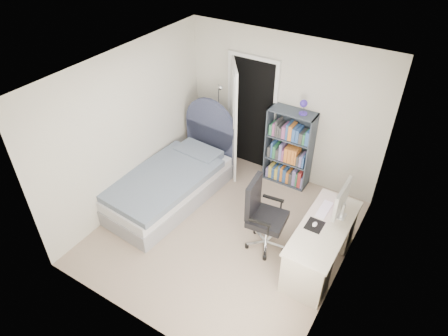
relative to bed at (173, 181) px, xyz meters
The scene contains 8 objects.
room_shell 1.51m from the bed, 12.77° to the right, with size 3.50×3.70×2.60m.
door 1.57m from the bed, 69.28° to the left, with size 0.92×0.69×2.06m.
bed is the anchor object (origin of this frame).
nightstand 1.28m from the bed, 102.63° to the left, with size 0.36×0.36×0.54m.
floor_lamp 1.37m from the bed, 87.68° to the left, with size 0.22×0.22×1.51m.
bookcase 1.99m from the bed, 44.21° to the left, with size 0.76×0.33×1.61m.
desk 2.56m from the bed, ahead, with size 0.58×1.46×1.20m.
office_chair 1.74m from the bed, ahead, with size 0.59×0.60×1.12m.
Camera 1 is at (2.23, -3.64, 4.35)m, focal length 32.00 mm.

